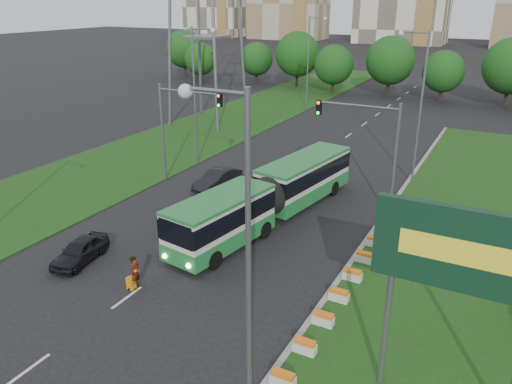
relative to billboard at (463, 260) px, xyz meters
The scene contains 16 objects.
ground 14.97m from the billboard, 153.89° to the left, with size 360.00×360.00×0.00m, color black.
grass_median 15.29m from the billboard, 86.93° to the left, with size 14.00×60.00×0.15m, color #174112.
median_kerb 16.48m from the billboard, 113.88° to the left, with size 0.30×60.00×0.18m, color gray.
left_verge 43.75m from the billboard, 134.29° to the left, with size 12.00×110.00×0.10m, color #174112.
lane_markings 30.77m from the billboard, 120.39° to the left, with size 0.20×100.00×0.01m, color silver, non-canonical shape.
flower_planters 9.20m from the billboard, 140.32° to the left, with size 1.10×13.70×0.60m, color silver, non-canonical shape.
billboard is the anchor object (origin of this frame).
traffic_mast_median 17.68m from the billboard, 115.03° to the left, with size 5.76×0.32×8.00m.
traffic_mast_left 27.16m from the billboard, 146.45° to the left, with size 5.76×0.32×8.00m.
street_lamps 22.11m from the billboard, 133.62° to the left, with size 36.00×60.00×12.00m, color slate, non-canonical shape.
tree_line 61.07m from the billboard, 92.11° to the left, with size 120.00×8.00×9.00m, color #144311, non-canonical shape.
articulated_bus 18.27m from the billboard, 137.70° to the left, with size 2.77×17.77×2.93m.
car_left_near 20.93m from the billboard, behind, with size 1.62×4.03×1.37m, color black.
car_left_far 25.33m from the billboard, 141.56° to the left, with size 1.62×4.64×1.53m, color black.
pedestrian 16.30m from the billboard, behind, with size 0.67×0.44×1.85m, color gray.
shopping_trolley 16.66m from the billboard, behind, with size 0.40×0.42×0.68m.
Camera 1 is at (12.96, -22.09, 14.31)m, focal length 35.00 mm.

